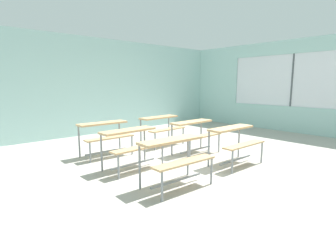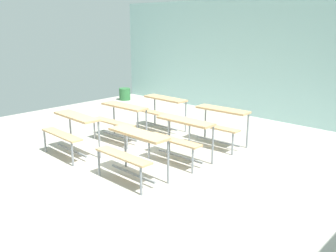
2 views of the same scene
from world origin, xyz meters
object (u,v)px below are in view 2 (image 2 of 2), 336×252
trash_bin (125,94)px  desk_bench_r2c1 (219,118)px  desk_bench_r0c0 (72,126)px  desk_bench_r1c1 (181,131)px  desk_bench_r1c0 (120,114)px  desk_bench_r2c0 (162,106)px  desk_bench_r0c1 (133,145)px

trash_bin → desk_bench_r2c1: bearing=-19.3°
desk_bench_r0c0 → desk_bench_r2c1: same height
desk_bench_r2c1 → desk_bench_r1c1: bearing=-91.6°
desk_bench_r1c0 → desk_bench_r2c1: (1.68, 1.12, 0.00)m
desk_bench_r0c0 → trash_bin: (-3.25, 4.00, -0.37)m
desk_bench_r1c1 → desk_bench_r2c1: (-0.02, 1.16, 0.00)m
desk_bench_r2c1 → trash_bin: (-4.90, 1.72, -0.37)m
desk_bench_r2c0 → desk_bench_r2c1: bearing=-0.3°
desk_bench_r1c0 → desk_bench_r1c1: size_ratio=1.01×
desk_bench_r2c0 → desk_bench_r2c1: (1.61, -0.04, 0.00)m
desk_bench_r0c0 → desk_bench_r0c1: same height
desk_bench_r0c0 → desk_bench_r1c1: (1.67, 1.13, 0.00)m
desk_bench_r1c0 → trash_bin: bearing=136.6°
desk_bench_r0c0 → desk_bench_r2c1: bearing=56.6°
desk_bench_r1c0 → desk_bench_r2c1: size_ratio=1.00×
desk_bench_r0c1 → desk_bench_r2c1: 2.25m
desk_bench_r0c0 → desk_bench_r2c1: (1.65, 2.29, 0.00)m
desk_bench_r0c1 → desk_bench_r1c1: same height
desk_bench_r1c0 → desk_bench_r1c1: 1.70m
trash_bin → desk_bench_r1c0: bearing=-41.3°
desk_bench_r0c0 → desk_bench_r1c0: 1.17m
desk_bench_r1c0 → desk_bench_r1c1: same height
desk_bench_r0c1 → desk_bench_r1c1: size_ratio=1.00×
desk_bench_r2c0 → desk_bench_r2c1: 1.61m
desk_bench_r2c1 → desk_bench_r1c0: bearing=-149.0°
desk_bench_r1c1 → desk_bench_r2c0: size_ratio=1.00×
desk_bench_r0c0 → desk_bench_r0c1: bearing=3.7°
trash_bin → desk_bench_r1c1: bearing=-30.3°
desk_bench_r1c1 → desk_bench_r2c0: bearing=142.7°
desk_bench_r2c0 → desk_bench_r0c1: bearing=-53.8°
desk_bench_r0c1 → desk_bench_r2c1: same height
desk_bench_r1c1 → desk_bench_r0c0: bearing=-147.0°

